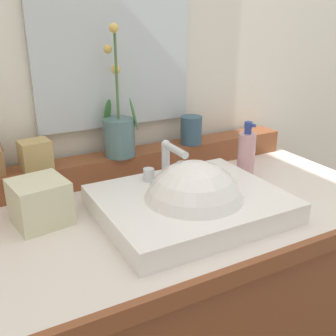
{
  "coord_description": "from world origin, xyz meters",
  "views": [
    {
      "loc": [
        -0.44,
        -0.88,
        1.34
      ],
      "look_at": [
        0.03,
        -0.02,
        0.96
      ],
      "focal_mm": 43.0,
      "sensor_mm": 36.0,
      "label": 1
    }
  ],
  "objects_px": {
    "trinket_box": "(35,155)",
    "lotion_bottle": "(246,155)",
    "potted_plant": "(118,131)",
    "tumbler_cup": "(191,130)",
    "tissue_box": "(40,202)",
    "sink_basin": "(192,208)"
  },
  "relations": [
    {
      "from": "potted_plant",
      "to": "trinket_box",
      "type": "bearing_deg",
      "value": 179.6
    },
    {
      "from": "tumbler_cup",
      "to": "trinket_box",
      "type": "distance_m",
      "value": 0.52
    },
    {
      "from": "trinket_box",
      "to": "lotion_bottle",
      "type": "bearing_deg",
      "value": -23.0
    },
    {
      "from": "potted_plant",
      "to": "tumbler_cup",
      "type": "relative_size",
      "value": 4.15
    },
    {
      "from": "tumbler_cup",
      "to": "sink_basin",
      "type": "bearing_deg",
      "value": -120.76
    },
    {
      "from": "trinket_box",
      "to": "lotion_bottle",
      "type": "xyz_separation_m",
      "value": [
        0.61,
        -0.19,
        -0.04
      ]
    },
    {
      "from": "sink_basin",
      "to": "trinket_box",
      "type": "bearing_deg",
      "value": 134.94
    },
    {
      "from": "tumbler_cup",
      "to": "tissue_box",
      "type": "height_order",
      "value": "tumbler_cup"
    },
    {
      "from": "potted_plant",
      "to": "lotion_bottle",
      "type": "height_order",
      "value": "potted_plant"
    },
    {
      "from": "tumbler_cup",
      "to": "lotion_bottle",
      "type": "xyz_separation_m",
      "value": [
        0.09,
        -0.19,
        -0.05
      ]
    },
    {
      "from": "sink_basin",
      "to": "tissue_box",
      "type": "bearing_deg",
      "value": 157.18
    },
    {
      "from": "sink_basin",
      "to": "lotion_bottle",
      "type": "height_order",
      "value": "lotion_bottle"
    },
    {
      "from": "sink_basin",
      "to": "lotion_bottle",
      "type": "xyz_separation_m",
      "value": [
        0.29,
        0.14,
        0.06
      ]
    },
    {
      "from": "sink_basin",
      "to": "lotion_bottle",
      "type": "bearing_deg",
      "value": 25.8
    },
    {
      "from": "potted_plant",
      "to": "tumbler_cup",
      "type": "xyz_separation_m",
      "value": [
        0.27,
        -0.0,
        -0.03
      ]
    },
    {
      "from": "trinket_box",
      "to": "tissue_box",
      "type": "bearing_deg",
      "value": -106.26
    },
    {
      "from": "potted_plant",
      "to": "trinket_box",
      "type": "relative_size",
      "value": 4.63
    },
    {
      "from": "sink_basin",
      "to": "tumbler_cup",
      "type": "distance_m",
      "value": 0.39
    },
    {
      "from": "tissue_box",
      "to": "potted_plant",
      "type": "bearing_deg",
      "value": 31.41
    },
    {
      "from": "potted_plant",
      "to": "tumbler_cup",
      "type": "distance_m",
      "value": 0.27
    },
    {
      "from": "potted_plant",
      "to": "lotion_bottle",
      "type": "distance_m",
      "value": 0.41
    },
    {
      "from": "tumbler_cup",
      "to": "lotion_bottle",
      "type": "distance_m",
      "value": 0.21
    }
  ]
}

